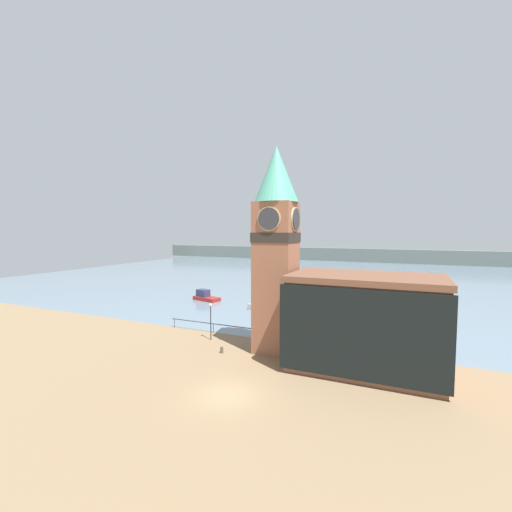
# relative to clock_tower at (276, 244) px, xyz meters

# --- Properties ---
(ground_plane) EXTENTS (160.00, 160.00, 0.00)m
(ground_plane) POSITION_rel_clock_tower_xyz_m (0.03, -9.88, -10.35)
(ground_plane) COLOR #846B4C
(water) EXTENTS (160.00, 120.00, 0.00)m
(water) POSITION_rel_clock_tower_xyz_m (0.03, 62.80, -10.35)
(water) COLOR slate
(water) RESTS_ON ground_plane
(far_shoreline) EXTENTS (180.00, 3.00, 5.00)m
(far_shoreline) POSITION_rel_clock_tower_xyz_m (0.03, 102.80, -7.85)
(far_shoreline) COLOR slate
(far_shoreline) RESTS_ON water
(pier_railing) EXTENTS (11.44, 0.08, 1.09)m
(pier_railing) POSITION_rel_clock_tower_xyz_m (-8.53, 2.55, -9.39)
(pier_railing) COLOR #333338
(pier_railing) RESTS_ON ground_plane
(clock_tower) EXTENTS (4.16, 4.16, 19.48)m
(clock_tower) POSITION_rel_clock_tower_xyz_m (0.00, 0.00, 0.00)
(clock_tower) COLOR #935B42
(clock_tower) RESTS_ON ground_plane
(pier_building) EXTENTS (12.46, 7.47, 7.97)m
(pier_building) POSITION_rel_clock_tower_xyz_m (8.33, -1.12, -6.35)
(pier_building) COLOR #935B42
(pier_building) RESTS_ON ground_plane
(boat_near) EXTENTS (5.71, 2.48, 1.62)m
(boat_near) POSITION_rel_clock_tower_xyz_m (-7.22, 14.68, -9.75)
(boat_near) COLOR #B7B2A8
(boat_near) RESTS_ON water
(boat_far) EXTENTS (5.03, 3.12, 1.75)m
(boat_far) POSITION_rel_clock_tower_xyz_m (-19.30, 17.95, -9.73)
(boat_far) COLOR maroon
(boat_far) RESTS_ON water
(mooring_bollard_near) EXTENTS (0.30, 0.30, 0.67)m
(mooring_bollard_near) POSITION_rel_clock_tower_xyz_m (-4.47, -2.69, -9.99)
(mooring_bollard_near) COLOR brown
(mooring_bollard_near) RESTS_ON ground_plane
(lamp_post) EXTENTS (0.32, 0.32, 3.91)m
(lamp_post) POSITION_rel_clock_tower_xyz_m (-7.51, 0.33, -7.62)
(lamp_post) COLOR black
(lamp_post) RESTS_ON ground_plane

